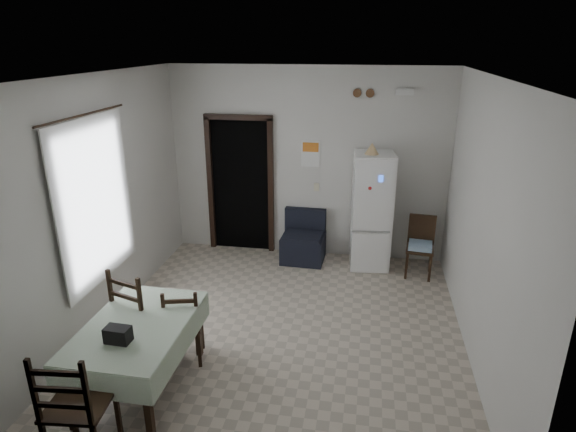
# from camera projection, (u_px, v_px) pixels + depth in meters

# --- Properties ---
(ground) EXTENTS (4.50, 4.50, 0.00)m
(ground) POSITION_uv_depth(u_px,v_px,m) (281.00, 329.00, 5.71)
(ground) COLOR #B6A895
(ground) RESTS_ON ground
(ceiling) EXTENTS (4.20, 4.50, 0.02)m
(ceiling) POSITION_uv_depth(u_px,v_px,m) (279.00, 76.00, 4.71)
(ceiling) COLOR white
(ceiling) RESTS_ON ground
(wall_back) EXTENTS (4.20, 0.02, 2.90)m
(wall_back) POSITION_uv_depth(u_px,v_px,m) (307.00, 164.00, 7.29)
(wall_back) COLOR silver
(wall_back) RESTS_ON ground
(wall_front) EXTENTS (4.20, 0.02, 2.90)m
(wall_front) POSITION_uv_depth(u_px,v_px,m) (218.00, 331.00, 3.13)
(wall_front) COLOR silver
(wall_front) RESTS_ON ground
(wall_left) EXTENTS (0.02, 4.50, 2.90)m
(wall_left) POSITION_uv_depth(u_px,v_px,m) (101.00, 204.00, 5.54)
(wall_left) COLOR silver
(wall_left) RESTS_ON ground
(wall_right) EXTENTS (0.02, 4.50, 2.90)m
(wall_right) POSITION_uv_depth(u_px,v_px,m) (483.00, 226.00, 4.88)
(wall_right) COLOR silver
(wall_right) RESTS_ON ground
(doorway) EXTENTS (1.06, 0.52, 2.22)m
(doorway) POSITION_uv_depth(u_px,v_px,m) (244.00, 182.00, 7.78)
(doorway) COLOR black
(doorway) RESTS_ON ground
(window_recess) EXTENTS (0.10, 1.20, 1.60)m
(window_recess) POSITION_uv_depth(u_px,v_px,m) (87.00, 201.00, 5.33)
(window_recess) COLOR silver
(window_recess) RESTS_ON ground
(curtain) EXTENTS (0.02, 1.45, 1.85)m
(curtain) POSITION_uv_depth(u_px,v_px,m) (96.00, 201.00, 5.31)
(curtain) COLOR white
(curtain) RESTS_ON ground
(curtain_rod) EXTENTS (0.02, 1.60, 0.02)m
(curtain_rod) POSITION_uv_depth(u_px,v_px,m) (84.00, 115.00, 4.98)
(curtain_rod) COLOR black
(curtain_rod) RESTS_ON ground
(calendar) EXTENTS (0.28, 0.02, 0.40)m
(calendar) POSITION_uv_depth(u_px,v_px,m) (311.00, 154.00, 7.21)
(calendar) COLOR white
(calendar) RESTS_ON ground
(calendar_image) EXTENTS (0.24, 0.01, 0.14)m
(calendar_image) POSITION_uv_depth(u_px,v_px,m) (311.00, 147.00, 7.17)
(calendar_image) COLOR orange
(calendar_image) RESTS_ON ground
(light_switch) EXTENTS (0.08, 0.02, 0.12)m
(light_switch) POSITION_uv_depth(u_px,v_px,m) (317.00, 187.00, 7.38)
(light_switch) COLOR beige
(light_switch) RESTS_ON ground
(vent_left) EXTENTS (0.12, 0.03, 0.12)m
(vent_left) POSITION_uv_depth(u_px,v_px,m) (357.00, 93.00, 6.80)
(vent_left) COLOR brown
(vent_left) RESTS_ON ground
(vent_right) EXTENTS (0.12, 0.03, 0.12)m
(vent_right) POSITION_uv_depth(u_px,v_px,m) (370.00, 93.00, 6.77)
(vent_right) COLOR brown
(vent_right) RESTS_ON ground
(emergency_light) EXTENTS (0.25, 0.07, 0.09)m
(emergency_light) POSITION_uv_depth(u_px,v_px,m) (404.00, 92.00, 6.66)
(emergency_light) COLOR white
(emergency_light) RESTS_ON ground
(fridge) EXTENTS (0.61, 0.61, 1.73)m
(fridge) POSITION_uv_depth(u_px,v_px,m) (372.00, 211.00, 7.04)
(fridge) COLOR white
(fridge) RESTS_ON ground
(tan_cone) EXTENTS (0.22, 0.22, 0.16)m
(tan_cone) POSITION_uv_depth(u_px,v_px,m) (372.00, 148.00, 6.66)
(tan_cone) COLOR tan
(tan_cone) RESTS_ON fridge
(navy_seat) EXTENTS (0.66, 0.64, 0.77)m
(navy_seat) POSITION_uv_depth(u_px,v_px,m) (303.00, 237.00, 7.37)
(navy_seat) COLOR black
(navy_seat) RESTS_ON ground
(corner_chair) EXTENTS (0.42, 0.42, 0.88)m
(corner_chair) POSITION_uv_depth(u_px,v_px,m) (420.00, 247.00, 6.87)
(corner_chair) COLOR black
(corner_chair) RESTS_ON ground
(dining_table) EXTENTS (0.93, 1.41, 0.73)m
(dining_table) POSITION_uv_depth(u_px,v_px,m) (140.00, 357.00, 4.63)
(dining_table) COLOR #AABEA3
(dining_table) RESTS_ON ground
(black_bag) EXTENTS (0.23, 0.14, 0.14)m
(black_bag) POSITION_uv_depth(u_px,v_px,m) (118.00, 335.00, 4.21)
(black_bag) COLOR black
(black_bag) RESTS_ON dining_table
(dining_chair_far_left) EXTENTS (0.58, 0.58, 1.08)m
(dining_chair_far_left) POSITION_uv_depth(u_px,v_px,m) (142.00, 312.00, 5.04)
(dining_chair_far_left) COLOR black
(dining_chair_far_left) RESTS_ON ground
(dining_chair_far_right) EXTENTS (0.46, 0.46, 0.88)m
(dining_chair_far_right) POSITION_uv_depth(u_px,v_px,m) (184.00, 323.00, 5.05)
(dining_chair_far_right) COLOR black
(dining_chair_far_right) RESTS_ON ground
(dining_chair_near_head) EXTENTS (0.51, 0.51, 1.09)m
(dining_chair_near_head) POSITION_uv_depth(u_px,v_px,m) (79.00, 402.00, 3.79)
(dining_chair_near_head) COLOR black
(dining_chair_near_head) RESTS_ON ground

